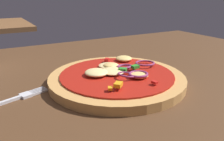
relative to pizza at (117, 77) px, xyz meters
name	(u,v)px	position (x,y,z in m)	size (l,w,h in m)	color
dining_table	(102,97)	(-0.05, -0.02, -0.02)	(1.28, 0.91, 0.03)	#4C301C
pizza	(117,77)	(0.00, 0.00, 0.00)	(0.27, 0.27, 0.03)	tan
fork	(2,103)	(-0.21, 0.01, -0.01)	(0.17, 0.07, 0.00)	silver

